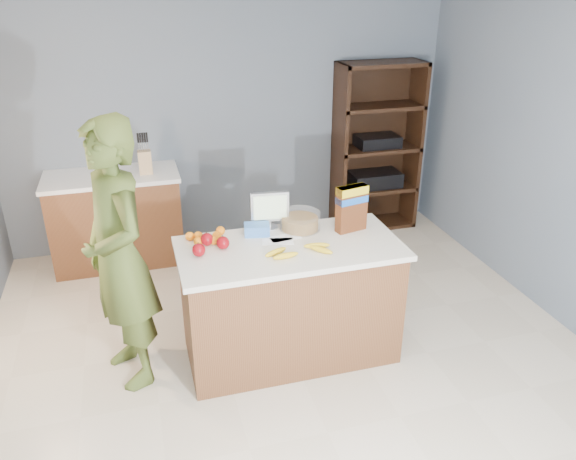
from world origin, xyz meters
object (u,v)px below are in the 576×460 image
object	(u,v)px
tv	(270,208)
counter_peninsula	(290,305)
cereal_box	(352,205)
shelving_unit	(375,150)
person	(119,257)

from	to	relation	value
tv	counter_peninsula	bearing A→B (deg)	-79.60
tv	cereal_box	xyz separation A→B (m)	(0.56, -0.20, 0.04)
counter_peninsula	shelving_unit	xyz separation A→B (m)	(1.55, 2.05, 0.45)
counter_peninsula	tv	world-z (taller)	tv
shelving_unit	person	world-z (taller)	person
shelving_unit	cereal_box	size ratio (longest dim) A/B	5.25
shelving_unit	tv	distance (m)	2.37
counter_peninsula	person	size ratio (longest dim) A/B	0.84
person	cereal_box	xyz separation A→B (m)	(1.64, 0.04, 0.17)
cereal_box	counter_peninsula	bearing A→B (deg)	-165.60
person	cereal_box	bearing A→B (deg)	70.43
tv	shelving_unit	bearing A→B (deg)	46.97
shelving_unit	cereal_box	world-z (taller)	shelving_unit
tv	person	bearing A→B (deg)	-167.66
counter_peninsula	tv	bearing A→B (deg)	100.40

